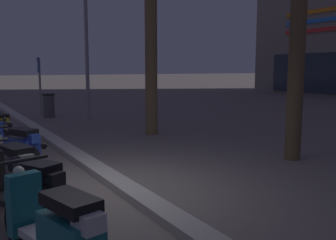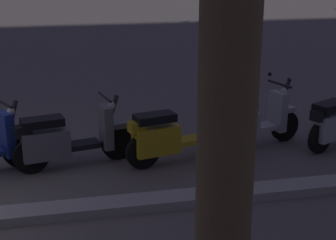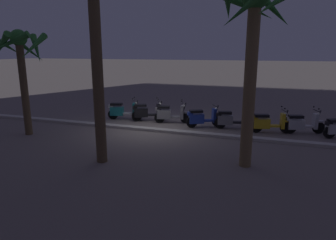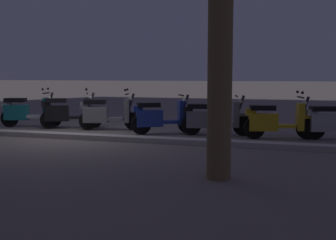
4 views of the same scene
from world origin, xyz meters
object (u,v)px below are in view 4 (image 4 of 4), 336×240
at_px(scooter_grey_lead_nearest, 105,114).
at_px(scooter_grey_mid_rear, 211,118).
at_px(scooter_silver_mid_front, 334,121).
at_px(scooter_teal_mid_centre, 26,112).
at_px(scooter_blue_tail_end, 159,117).
at_px(scooter_yellow_far_back, 275,121).
at_px(scooter_black_last_in_row, 66,112).

bearing_deg(scooter_grey_lead_nearest, scooter_grey_mid_rear, 176.81).
xyz_separation_m(scooter_silver_mid_front, scooter_teal_mid_centre, (8.62, 0.08, 0.02)).
distance_m(scooter_silver_mid_front, scooter_teal_mid_centre, 8.62).
height_order(scooter_silver_mid_front, scooter_blue_tail_end, scooter_silver_mid_front).
distance_m(scooter_silver_mid_front, scooter_yellow_far_back, 1.42).
bearing_deg(scooter_yellow_far_back, scooter_grey_mid_rear, -5.86).
height_order(scooter_silver_mid_front, scooter_black_last_in_row, same).
bearing_deg(scooter_blue_tail_end, scooter_grey_lead_nearest, -11.06).
distance_m(scooter_yellow_far_back, scooter_black_last_in_row, 5.93).
bearing_deg(scooter_yellow_far_back, scooter_silver_mid_front, -165.80).
bearing_deg(scooter_black_last_in_row, scooter_grey_mid_rear, 177.46).
bearing_deg(scooter_blue_tail_end, scooter_yellow_far_back, 179.99).
distance_m(scooter_blue_tail_end, scooter_black_last_in_row, 2.99).
distance_m(scooter_blue_tail_end, scooter_grey_lead_nearest, 1.74).
xyz_separation_m(scooter_yellow_far_back, scooter_black_last_in_row, (5.92, -0.36, 0.02)).
distance_m(scooter_grey_mid_rear, scooter_teal_mid_centre, 5.64).
bearing_deg(scooter_grey_mid_rear, scooter_silver_mid_front, -176.43).
bearing_deg(scooter_grey_lead_nearest, scooter_blue_tail_end, 168.94).
bearing_deg(scooter_blue_tail_end, scooter_black_last_in_row, -6.81).
relative_size(scooter_grey_mid_rear, scooter_grey_lead_nearest, 1.03).
xyz_separation_m(scooter_yellow_far_back, scooter_teal_mid_centre, (7.24, -0.27, 0.02)).
relative_size(scooter_silver_mid_front, scooter_grey_mid_rear, 0.93).
distance_m(scooter_silver_mid_front, scooter_grey_lead_nearest, 6.04).
bearing_deg(scooter_black_last_in_row, scooter_silver_mid_front, 179.95).
relative_size(scooter_grey_mid_rear, scooter_black_last_in_row, 1.12).
bearing_deg(scooter_yellow_far_back, scooter_teal_mid_centre, -2.17).
relative_size(scooter_black_last_in_row, scooter_teal_mid_centre, 0.91).
distance_m(scooter_blue_tail_end, scooter_teal_mid_centre, 4.30).
distance_m(scooter_yellow_far_back, scooter_grey_mid_rear, 1.60).
height_order(scooter_yellow_far_back, scooter_grey_mid_rear, scooter_yellow_far_back).
relative_size(scooter_blue_tail_end, scooter_teal_mid_centre, 0.90).
relative_size(scooter_yellow_far_back, scooter_teal_mid_centre, 0.98).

